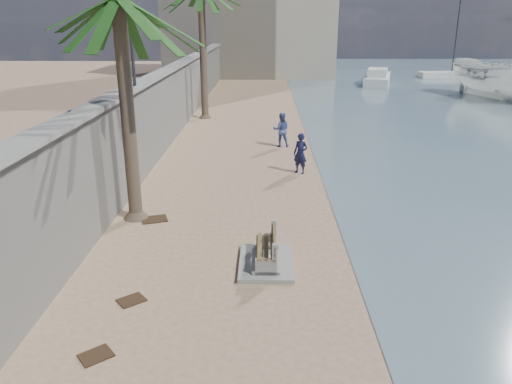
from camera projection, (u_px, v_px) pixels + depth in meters
name	position (u px, v px, depth m)	size (l,w,h in m)	color
seawall	(173.00, 102.00, 26.69)	(0.45, 70.00, 3.50)	gray
wall_cap	(171.00, 68.00, 26.10)	(0.80, 70.00, 0.12)	gray
end_building	(250.00, 9.00, 55.13)	(18.00, 12.00, 14.00)	#B7AA93
bench_far	(266.00, 252.00, 12.67)	(1.37, 2.00, 0.84)	gray
palm_mid	(118.00, 2.00, 13.70)	(5.00, 5.00, 7.38)	brown
person_a	(301.00, 151.00, 20.09)	(0.68, 0.46, 1.90)	#15173B
person_b	(281.00, 128.00, 24.39)	(0.89, 0.69, 1.86)	#485696
boat_cruiser	(498.00, 77.00, 39.06)	(3.51, 3.62, 4.13)	silver
yacht_far	(377.00, 80.00, 48.81)	(8.00, 2.24, 1.50)	silver
sailboat_west	(451.00, 74.00, 53.97)	(7.33, 2.71, 10.60)	silver
debris_b	(96.00, 355.00, 9.31)	(0.58, 0.46, 0.03)	#382616
debris_c	(155.00, 219.00, 15.65)	(0.78, 0.62, 0.03)	#382616
debris_d	(132.00, 300.00, 11.14)	(0.57, 0.46, 0.03)	#382616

